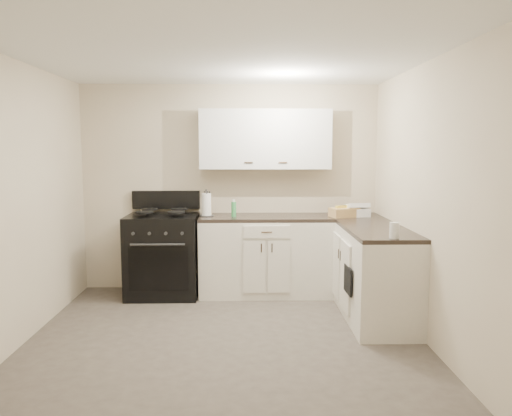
{
  "coord_description": "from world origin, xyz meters",
  "views": [
    {
      "loc": [
        0.18,
        -4.33,
        1.73
      ],
      "look_at": [
        0.3,
        0.85,
        1.11
      ],
      "focal_mm": 35.0,
      "sensor_mm": 36.0,
      "label": 1
    }
  ],
  "objects_px": {
    "wicker_basket": "(344,212)",
    "countertop_grill": "(357,212)",
    "knife_block": "(207,207)",
    "paper_towel": "(206,205)",
    "stove": "(163,257)"
  },
  "relations": [
    {
      "from": "knife_block",
      "to": "paper_towel",
      "type": "bearing_deg",
      "value": -113.61
    },
    {
      "from": "wicker_basket",
      "to": "countertop_grill",
      "type": "xyz_separation_m",
      "value": [
        0.16,
        0.06,
        -0.0
      ]
    },
    {
      "from": "knife_block",
      "to": "wicker_basket",
      "type": "xyz_separation_m",
      "value": [
        1.61,
        -0.2,
        -0.05
      ]
    },
    {
      "from": "paper_towel",
      "to": "countertop_grill",
      "type": "relative_size",
      "value": 1.03
    },
    {
      "from": "paper_towel",
      "to": "knife_block",
      "type": "bearing_deg",
      "value": 90.0
    },
    {
      "from": "stove",
      "to": "countertop_grill",
      "type": "bearing_deg",
      "value": -0.63
    },
    {
      "from": "paper_towel",
      "to": "countertop_grill",
      "type": "height_order",
      "value": "paper_towel"
    },
    {
      "from": "knife_block",
      "to": "wicker_basket",
      "type": "relative_size",
      "value": 0.63
    },
    {
      "from": "wicker_basket",
      "to": "countertop_grill",
      "type": "distance_m",
      "value": 0.17
    },
    {
      "from": "knife_block",
      "to": "paper_towel",
      "type": "xyz_separation_m",
      "value": [
        0.0,
        -0.1,
        0.03
      ]
    },
    {
      "from": "paper_towel",
      "to": "wicker_basket",
      "type": "relative_size",
      "value": 0.85
    },
    {
      "from": "wicker_basket",
      "to": "countertop_grill",
      "type": "bearing_deg",
      "value": 19.48
    },
    {
      "from": "stove",
      "to": "knife_block",
      "type": "xyz_separation_m",
      "value": [
        0.51,
        0.12,
        0.58
      ]
    },
    {
      "from": "knife_block",
      "to": "countertop_grill",
      "type": "height_order",
      "value": "knife_block"
    },
    {
      "from": "knife_block",
      "to": "wicker_basket",
      "type": "bearing_deg",
      "value": -30.83
    }
  ]
}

